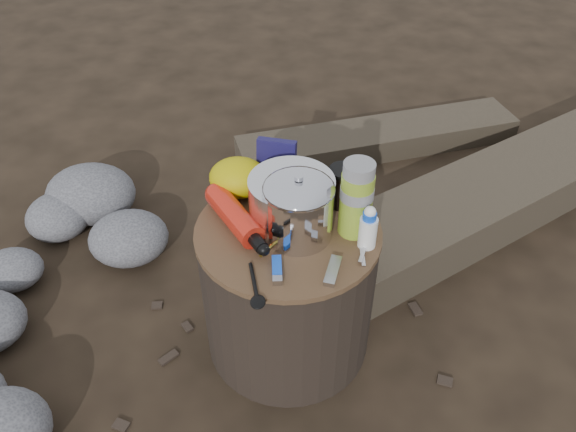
{
  "coord_description": "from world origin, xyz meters",
  "views": [
    {
      "loc": [
        0.04,
        -1.1,
        1.4
      ],
      "look_at": [
        0.0,
        0.0,
        0.48
      ],
      "focal_mm": 36.08,
      "sensor_mm": 36.0,
      "label": 1
    }
  ],
  "objects_px": {
    "stump": "(288,288)",
    "travel_mug": "(343,187)",
    "log_main": "(519,184)",
    "camping_pot": "(298,208)",
    "fuel_bottle": "(235,216)",
    "thermos": "(356,199)"
  },
  "relations": [
    {
      "from": "log_main",
      "to": "thermos",
      "type": "bearing_deg",
      "value": -79.93
    },
    {
      "from": "log_main",
      "to": "fuel_bottle",
      "type": "xyz_separation_m",
      "value": [
        -0.99,
        -0.69,
        0.39
      ]
    },
    {
      "from": "fuel_bottle",
      "to": "travel_mug",
      "type": "bearing_deg",
      "value": -13.41
    },
    {
      "from": "log_main",
      "to": "camping_pot",
      "type": "distance_m",
      "value": 1.18
    },
    {
      "from": "camping_pot",
      "to": "thermos",
      "type": "bearing_deg",
      "value": 7.81
    },
    {
      "from": "thermos",
      "to": "travel_mug",
      "type": "height_order",
      "value": "thermos"
    },
    {
      "from": "travel_mug",
      "to": "log_main",
      "type": "bearing_deg",
      "value": 39.51
    },
    {
      "from": "log_main",
      "to": "camping_pot",
      "type": "bearing_deg",
      "value": -84.45
    },
    {
      "from": "log_main",
      "to": "camping_pot",
      "type": "relative_size",
      "value": 11.37
    },
    {
      "from": "stump",
      "to": "thermos",
      "type": "height_order",
      "value": "thermos"
    },
    {
      "from": "camping_pot",
      "to": "fuel_bottle",
      "type": "distance_m",
      "value": 0.17
    },
    {
      "from": "camping_pot",
      "to": "thermos",
      "type": "relative_size",
      "value": 0.84
    },
    {
      "from": "log_main",
      "to": "camping_pot",
      "type": "height_order",
      "value": "camping_pot"
    },
    {
      "from": "fuel_bottle",
      "to": "travel_mug",
      "type": "height_order",
      "value": "travel_mug"
    },
    {
      "from": "log_main",
      "to": "travel_mug",
      "type": "height_order",
      "value": "travel_mug"
    },
    {
      "from": "camping_pot",
      "to": "thermos",
      "type": "height_order",
      "value": "thermos"
    },
    {
      "from": "camping_pot",
      "to": "fuel_bottle",
      "type": "xyz_separation_m",
      "value": [
        -0.16,
        0.03,
        -0.05
      ]
    },
    {
      "from": "stump",
      "to": "travel_mug",
      "type": "bearing_deg",
      "value": 39.18
    },
    {
      "from": "fuel_bottle",
      "to": "thermos",
      "type": "xyz_separation_m",
      "value": [
        0.3,
        -0.01,
        0.07
      ]
    },
    {
      "from": "stump",
      "to": "travel_mug",
      "type": "distance_m",
      "value": 0.33
    },
    {
      "from": "stump",
      "to": "thermos",
      "type": "bearing_deg",
      "value": 1.57
    },
    {
      "from": "travel_mug",
      "to": "stump",
      "type": "bearing_deg",
      "value": -140.82
    }
  ]
}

